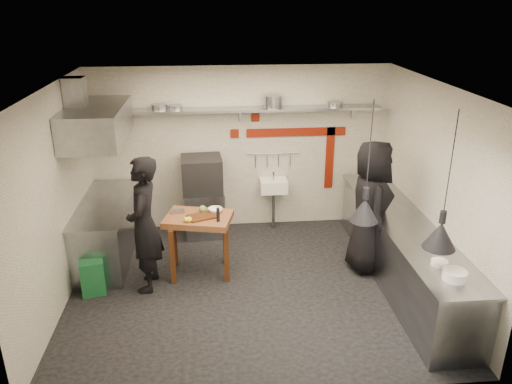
{
  "coord_description": "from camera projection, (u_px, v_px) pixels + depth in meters",
  "views": [
    {
      "loc": [
        -0.49,
        -6.07,
        3.84
      ],
      "look_at": [
        0.1,
        0.3,
        1.32
      ],
      "focal_mm": 35.0,
      "sensor_mm": 36.0,
      "label": 1
    }
  ],
  "objects": [
    {
      "name": "red_band_vert",
      "position": [
        329.0,
        158.0,
        8.69
      ],
      "size": [
        0.14,
        0.02,
        1.1
      ],
      "primitive_type": "cube",
      "color": "maroon",
      "rests_on": "wall_back"
    },
    {
      "name": "lemon_b",
      "position": [
        189.0,
        220.0,
        6.88
      ],
      "size": [
        0.1,
        0.1,
        0.08
      ],
      "primitive_type": "sphere",
      "rotation": [
        0.0,
        0.0,
        -0.29
      ],
      "color": "yellow",
      "rests_on": "prep_table"
    },
    {
      "name": "steel_tray",
      "position": [
        178.0,
        211.0,
        7.2
      ],
      "size": [
        0.21,
        0.15,
        0.03
      ],
      "primitive_type": "cube",
      "rotation": [
        0.0,
        0.0,
        0.11
      ],
      "color": "gray",
      "rests_on": "prep_table"
    },
    {
      "name": "red_band_horiz",
      "position": [
        296.0,
        132.0,
        8.46
      ],
      "size": [
        1.7,
        0.02,
        0.14
      ],
      "primitive_type": "cube",
      "color": "maroon",
      "rests_on": "wall_back"
    },
    {
      "name": "cutting_board",
      "position": [
        202.0,
        216.0,
        7.04
      ],
      "size": [
        0.45,
        0.39,
        0.02
      ],
      "primitive_type": "cube",
      "rotation": [
        0.0,
        0.0,
        0.38
      ],
      "color": "#482410",
      "rests_on": "prep_table"
    },
    {
      "name": "wall_right",
      "position": [
        434.0,
        188.0,
        6.77
      ],
      "size": [
        0.04,
        4.2,
        2.8
      ],
      "primitive_type": "cube",
      "color": "silver",
      "rests_on": "floor"
    },
    {
      "name": "utensil_rail",
      "position": [
        273.0,
        153.0,
        8.54
      ],
      "size": [
        0.9,
        0.02,
        0.02
      ],
      "primitive_type": "cylinder",
      "rotation": [
        0.0,
        1.57,
        0.0
      ],
      "color": "gray",
      "rests_on": "wall_back"
    },
    {
      "name": "small_bowl_right",
      "position": [
        440.0,
        263.0,
        5.78
      ],
      "size": [
        0.21,
        0.21,
        0.05
      ],
      "primitive_type": "cylinder",
      "rotation": [
        0.0,
        0.0,
        -0.1
      ],
      "color": "white",
      "rests_on": "counter_right_top"
    },
    {
      "name": "sink_drain",
      "position": [
        273.0,
        210.0,
        8.73
      ],
      "size": [
        0.06,
        0.06,
        0.66
      ],
      "primitive_type": "cylinder",
      "color": "gray",
      "rests_on": "floor"
    },
    {
      "name": "ceiling",
      "position": [
        250.0,
        88.0,
        6.04
      ],
      "size": [
        5.0,
        5.0,
        0.0
      ],
      "primitive_type": "plane",
      "color": "beige",
      "rests_on": "floor"
    },
    {
      "name": "heat_lamp_near",
      "position": [
        369.0,
        163.0,
        5.64
      ],
      "size": [
        0.37,
        0.37,
        1.44
      ],
      "primitive_type": null,
      "rotation": [
        0.0,
        0.0,
        0.12
      ],
      "color": "black",
      "rests_on": "ceiling"
    },
    {
      "name": "pan_right",
      "position": [
        335.0,
        104.0,
        8.18
      ],
      "size": [
        0.28,
        0.28,
        0.08
      ],
      "primitive_type": "cylinder",
      "rotation": [
        0.0,
        0.0,
        -0.14
      ],
      "color": "gray",
      "rests_on": "back_shelf"
    },
    {
      "name": "stock_pot",
      "position": [
        273.0,
        102.0,
        8.07
      ],
      "size": [
        0.31,
        0.31,
        0.2
      ],
      "primitive_type": "cylinder",
      "rotation": [
        0.0,
        0.0,
        0.04
      ],
      "color": "gray",
      "rests_on": "back_shelf"
    },
    {
      "name": "counter_right_top",
      "position": [
        405.0,
        222.0,
        6.92
      ],
      "size": [
        0.76,
        3.9,
        0.03
      ],
      "primitive_type": "cube",
      "color": "gray",
      "rests_on": "counter_right"
    },
    {
      "name": "pepper_mill",
      "position": [
        218.0,
        215.0,
        6.88
      ],
      "size": [
        0.05,
        0.05,
        0.2
      ],
      "primitive_type": "cylinder",
      "rotation": [
        0.0,
        0.0,
        0.22
      ],
      "color": "black",
      "rests_on": "prep_table"
    },
    {
      "name": "counter_left_top",
      "position": [
        103.0,
        203.0,
        7.52
      ],
      "size": [
        0.76,
        2.0,
        0.03
      ],
      "primitive_type": "cube",
      "color": "gray",
      "rests_on": "counter_left"
    },
    {
      "name": "floor",
      "position": [
        251.0,
        286.0,
        7.07
      ],
      "size": [
        5.0,
        5.0,
        0.0
      ],
      "primitive_type": "plane",
      "color": "black",
      "rests_on": "ground"
    },
    {
      "name": "oven_door",
      "position": [
        206.0,
        180.0,
        7.98
      ],
      "size": [
        0.45,
        0.05,
        0.46
      ],
      "primitive_type": "cube",
      "rotation": [
        0.0,
        0.0,
        0.06
      ],
      "color": "maroon",
      "rests_on": "combi_oven"
    },
    {
      "name": "chef_left",
      "position": [
        144.0,
        225.0,
        6.72
      ],
      "size": [
        0.5,
        0.73,
        1.91
      ],
      "primitive_type": "imported",
      "rotation": [
        0.0,
        0.0,
        -1.64
      ],
      "color": "black",
      "rests_on": "floor"
    },
    {
      "name": "oven_glass",
      "position": [
        204.0,
        180.0,
        7.99
      ],
      "size": [
        0.39,
        0.04,
        0.34
      ],
      "primitive_type": "cube",
      "rotation": [
        0.0,
        0.0,
        0.06
      ],
      "color": "black",
      "rests_on": "oven_door"
    },
    {
      "name": "counter_right",
      "position": [
        401.0,
        251.0,
        7.09
      ],
      "size": [
        0.7,
        3.8,
        0.9
      ],
      "primitive_type": "cube",
      "color": "gray",
      "rests_on": "floor"
    },
    {
      "name": "hood_duct",
      "position": [
        75.0,
        95.0,
        6.91
      ],
      "size": [
        0.28,
        0.28,
        0.5
      ],
      "primitive_type": "cube",
      "color": "gray",
      "rests_on": "ceiling"
    },
    {
      "name": "sink_tap",
      "position": [
        274.0,
        176.0,
        8.54
      ],
      "size": [
        0.03,
        0.03,
        0.14
      ],
      "primitive_type": "cylinder",
      "color": "gray",
      "rests_on": "hand_sink"
    },
    {
      "name": "wall_back",
      "position": [
        241.0,
        149.0,
        8.5
      ],
      "size": [
        5.0,
        0.04,
        2.8
      ],
      "primitive_type": "cube",
      "color": "silver",
      "rests_on": "floor"
    },
    {
      "name": "pan_far_left",
      "position": [
        160.0,
        107.0,
        7.94
      ],
      "size": [
        0.28,
        0.28,
        0.09
      ],
      "primitive_type": "cylinder",
      "rotation": [
        0.0,
        0.0,
        -0.15
      ],
      "color": "gray",
      "rests_on": "back_shelf"
    },
    {
      "name": "prep_table",
      "position": [
        200.0,
        245.0,
        7.26
      ],
      "size": [
        1.04,
        0.83,
        0.92
      ],
      "primitive_type": null,
      "rotation": [
        0.0,
        0.0,
        -0.23
      ],
      "color": "brown",
      "rests_on": "floor"
    },
    {
      "name": "wall_front",
      "position": [
        269.0,
        279.0,
        4.61
      ],
      "size": [
        5.0,
        0.04,
        2.8
      ],
      "primitive_type": "cube",
      "color": "silver",
      "rests_on": "floor"
    },
    {
      "name": "chef_right",
      "position": [
        370.0,
        207.0,
        7.21
      ],
      "size": [
        0.68,
        1.0,
        1.98
      ],
      "primitive_type": "imported",
      "rotation": [
        0.0,
        0.0,
        1.51
      ],
      "color": "black",
      "rests_on": "floor"
    },
    {
      "name": "oven_stand",
      "position": [
        205.0,
        212.0,
        8.48
      ],
      "size": [
        0.69,
        0.63,
        0.8
      ],
      "primitive_type": "cube",
      "rotation": [
        0.0,
        0.0,
        0.06
      ],
      "color": "gray",
      "rests_on": "floor"
    },
    {
      "name": "wall_left",
      "position": [
        55.0,
        201.0,
        6.34
      ],
      "size": [
        0.04,
        4.2,
        2.8
      ],
      "primitive_type": "cube",
      "color": "silver",
      "rests_on": "floor"
    },
    {
      "name": "shelf_bracket_mid",
      "position": [
        240.0,
        114.0,
        8.25
      ],
      "size": [
        0.04,
        0.06,
        0.24
      ],
      "primitive_type": "cube",
      "color": "gray",
      "rests_on": "wall_back"
    },
    {
      "name": "lemon_a",
      "position": [
        186.0,
        220.0,
        6.88
      ],
      "size": [
        0.08,
        0.08,
        0.07
      ],
      "primitive_type": "sphere",
      "rotation": [
        0.0,
        0.0,
        0.08
      ],
      "color": "yellow",
      "rests_on": "prep_table"
    },
    {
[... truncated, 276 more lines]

